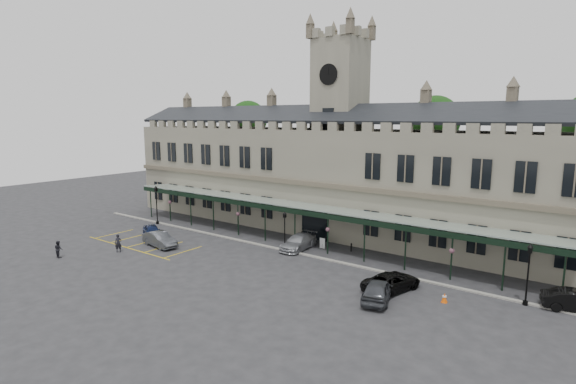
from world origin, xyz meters
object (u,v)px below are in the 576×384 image
Objects in this scene: clock_tower at (340,120)px; car_taxi at (298,242)px; sign_board at (322,243)px; traffic_cone at (444,298)px; lamp_post_left at (156,201)px; car_left_a at (152,231)px; lamp_post_mid at (285,228)px; car_van at (392,281)px; person_a at (118,243)px; person_b at (59,249)px; station_building at (338,177)px; car_left_b at (160,239)px; car_right_a at (378,290)px; lamp_post_right at (528,269)px.

clock_tower is 4.79× the size of car_taxi.
traffic_cone is at bearing -22.31° from sign_board.
lamp_post_left is 6.82m from car_left_a.
car_van is at bearing -13.91° from lamp_post_mid.
person_a is (2.11, -5.62, 0.23)m from car_left_a.
sign_board is at bearing 52.81° from lamp_post_mid.
car_left_a is at bearing -91.94° from person_b.
station_building reaches higher than person_b.
person_b is (-18.87, -17.76, 0.29)m from sign_board.
car_left_a is (-15.31, -15.10, -5.78)m from station_building.
person_a is (-1.70, -3.75, 0.15)m from car_left_b.
station_building reaches higher than car_left_a.
traffic_cone is (37.14, -2.96, -2.58)m from lamp_post_left.
lamp_post_left is 15.03m from person_b.
lamp_post_mid is 16.78m from person_a.
car_left_a is at bearing -135.24° from clock_tower.
car_taxi reaches higher than car_left_a.
car_van is at bearing -60.78° from car_left_a.
traffic_cone is 15.84m from sign_board.
sign_board is 2.50m from car_taxi.
lamp_post_left is at bearing -71.68° from person_b.
car_right_a is (12.89, -5.63, -1.65)m from lamp_post_mid.
lamp_post_mid is at bearing 1.42° from car_van.
car_van is at bearing -28.88° from person_a.
lamp_post_left is 6.92× the size of traffic_cone.
person_b is (-16.32, -25.23, -12.29)m from clock_tower.
lamp_post_right is 0.97× the size of car_right_a.
clock_tower is 5.20× the size of car_right_a.
clock_tower reaches higher than car_van.
car_left_b is at bearing -173.48° from traffic_cone.
lamp_post_mid is at bearing -134.73° from person_b.
car_left_a is 0.85× the size of car_right_a.
person_b is at bearing -135.60° from sign_board.
car_left_a is at bearing -173.22° from lamp_post_right.
station_building reaches higher than traffic_cone.
person_a is (-26.20, -4.47, 0.10)m from car_right_a.
station_building is at bearing 154.07° from lamp_post_right.
lamp_post_left reaches higher than car_right_a.
lamp_post_mid is at bearing -53.30° from car_left_b.
person_a is (-35.14, -10.05, -1.82)m from lamp_post_right.
car_left_b is 24.70m from car_van.
clock_tower is 26.55m from lamp_post_right.
person_a is at bearing 30.10° from car_van.
station_building is 21.56m from car_right_a.
car_taxi is at bearing -45.02° from car_right_a.
lamp_post_left is 2.69× the size of person_a.
lamp_post_mid is at bearing -47.18° from car_left_a.
car_van is (12.89, -3.19, -1.74)m from lamp_post_mid.
sign_board is 12.26m from car_van.
car_left_b is (-33.44, -6.29, -1.97)m from lamp_post_right.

